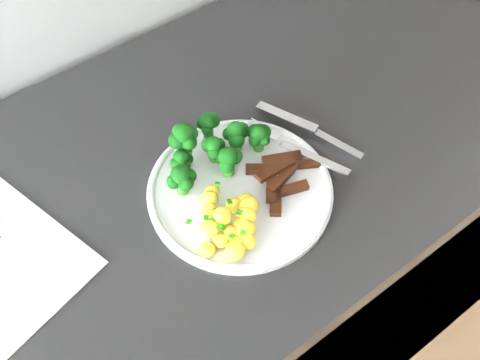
% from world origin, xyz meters
% --- Properties ---
extents(counter, '(2.37, 0.59, 0.89)m').
position_xyz_m(counter, '(0.12, 1.68, 0.44)').
color(counter, black).
rests_on(counter, ground).
extents(plate, '(0.26, 0.26, 0.01)m').
position_xyz_m(plate, '(0.21, 1.61, 0.89)').
color(plate, white).
rests_on(plate, counter).
extents(broccoli, '(0.17, 0.10, 0.07)m').
position_xyz_m(broccoli, '(0.20, 1.67, 0.93)').
color(broccoli, '#265D17').
rests_on(broccoli, plate).
extents(potatoes, '(0.11, 0.12, 0.04)m').
position_xyz_m(potatoes, '(0.16, 1.56, 0.91)').
color(potatoes, yellow).
rests_on(potatoes, plate).
extents(beef_strips, '(0.12, 0.10, 0.02)m').
position_xyz_m(beef_strips, '(0.26, 1.59, 0.91)').
color(beef_strips, black).
rests_on(beef_strips, plate).
extents(fork, '(0.06, 0.17, 0.02)m').
position_xyz_m(fork, '(0.31, 1.61, 0.90)').
color(fork, silver).
rests_on(fork, plate).
extents(knife, '(0.07, 0.18, 0.02)m').
position_xyz_m(knife, '(0.36, 1.61, 0.90)').
color(knife, silver).
rests_on(knife, plate).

